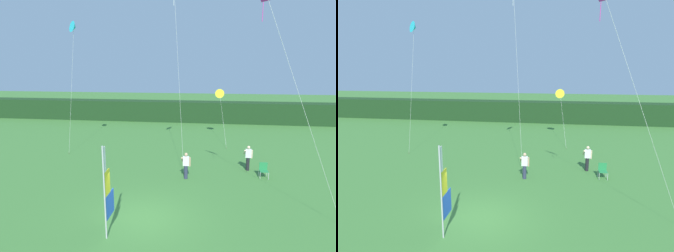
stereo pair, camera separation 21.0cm
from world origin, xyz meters
TOP-DOWN VIEW (x-y plane):
  - ground_plane at (0.00, 0.00)m, footprint 120.00×120.00m
  - distant_treeline at (0.00, 23.02)m, footprint 80.00×2.40m
  - banner_flag at (-1.12, -1.36)m, footprint 0.06×1.03m
  - person_near_banner at (5.32, 6.73)m, footprint 0.55×0.48m
  - person_mid_field at (1.49, 4.82)m, footprint 0.55×0.48m
  - folding_chair at (6.10, 5.64)m, footprint 0.51×0.51m
  - kite_magenta_diamond_1 at (4.80, 0.60)m, footprint 4.23×0.92m
  - kite_yellow_delta_2 at (3.77, 15.04)m, footprint 0.99×3.72m
  - kite_cyan_delta_3 at (-7.28, 9.72)m, footprint 0.95×1.73m

SIDE VIEW (x-z plane):
  - ground_plane at x=0.00m, z-range 0.00..0.00m
  - folding_chair at x=6.10m, z-range 0.07..0.96m
  - person_mid_field at x=1.49m, z-range 0.05..1.65m
  - person_near_banner at x=5.32m, z-range 0.05..1.68m
  - distant_treeline at x=0.00m, z-range 0.00..2.42m
  - banner_flag at x=-1.12m, z-range -0.08..3.65m
  - kite_yellow_delta_2 at x=3.77m, z-range 1.84..6.41m
  - kite_magenta_diamond_1 at x=4.80m, z-range 4.02..13.86m
  - kite_cyan_delta_3 at x=-7.28m, z-range 4.44..14.28m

